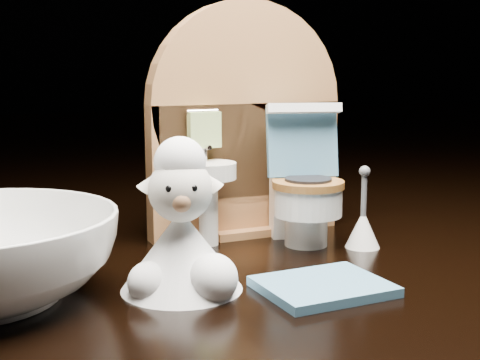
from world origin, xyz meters
name	(u,v)px	position (x,y,z in m)	size (l,w,h in m)	color
backdrop_panel	(245,134)	(0.00, 0.06, 0.07)	(0.13, 0.05, 0.15)	#A56C3E
toy_toilet	(304,192)	(0.02, 0.03, 0.03)	(0.05, 0.06, 0.09)	white
bath_mat	(323,287)	(-0.01, -0.06, 0.00)	(0.06, 0.05, 0.00)	teal
toilet_brush	(363,226)	(0.05, 0.00, 0.01)	(0.02, 0.02, 0.05)	white
plush_lamb	(182,237)	(-0.08, -0.03, 0.03)	(0.06, 0.06, 0.08)	white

